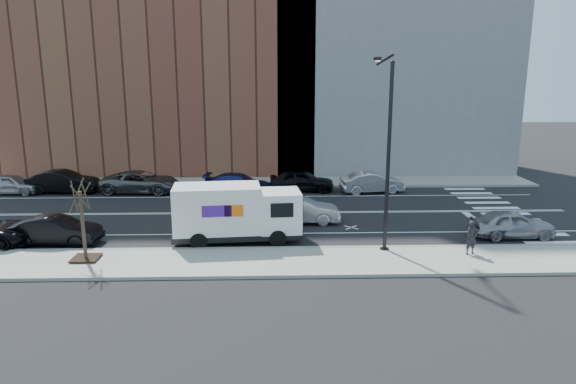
{
  "coord_description": "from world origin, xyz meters",
  "views": [
    {
      "loc": [
        1.63,
        -30.89,
        8.46
      ],
      "look_at": [
        2.52,
        -0.36,
        1.4
      ],
      "focal_mm": 32.0,
      "sensor_mm": 36.0,
      "label": 1
    }
  ],
  "objects": [
    {
      "name": "pedestrian",
      "position": [
        10.91,
        -8.23,
        0.97
      ],
      "size": [
        0.68,
        0.54,
        1.63
      ],
      "primitive_type": "imported",
      "rotation": [
        0.0,
        0.0,
        0.29
      ],
      "color": "black",
      "rests_on": "sidewalk_near"
    },
    {
      "name": "fedex_van",
      "position": [
        -0.29,
        -5.6,
        1.57
      ],
      "size": [
        6.7,
        2.78,
        2.98
      ],
      "rotation": [
        0.0,
        0.0,
        0.09
      ],
      "color": "black",
      "rests_on": "ground"
    },
    {
      "name": "streetlight",
      "position": [
        7.0,
        -6.91,
        5.08
      ],
      "size": [
        0.44,
        4.02,
        9.34
      ],
      "color": "black",
      "rests_on": "ground"
    },
    {
      "name": "driving_sedan",
      "position": [
        3.15,
        -2.24,
        0.76
      ],
      "size": [
        4.64,
        1.72,
        1.52
      ],
      "primitive_type": "imported",
      "rotation": [
        0.0,
        0.0,
        1.55
      ],
      "color": "silver",
      "rests_on": "ground"
    },
    {
      "name": "far_parked_b",
      "position": [
        -13.6,
        5.92,
        0.82
      ],
      "size": [
        5.06,
        1.98,
        1.64
      ],
      "primitive_type": "imported",
      "rotation": [
        0.0,
        0.0,
        1.52
      ],
      "color": "black",
      "rests_on": "ground"
    },
    {
      "name": "street_tree",
      "position": [
        -7.0,
        -8.4,
        1.45
      ],
      "size": [
        1.2,
        1.2,
        3.75
      ],
      "color": "black",
      "rests_on": "ground"
    },
    {
      "name": "ground",
      "position": [
        0.0,
        0.0,
        0.0
      ],
      "size": [
        120.0,
        120.0,
        0.0
      ],
      "primitive_type": "plane",
      "color": "black",
      "rests_on": "ground"
    },
    {
      "name": "near_parked_front",
      "position": [
        14.19,
        -5.31,
        0.74
      ],
      "size": [
        4.38,
        1.87,
        1.48
      ],
      "primitive_type": "imported",
      "rotation": [
        0.0,
        0.0,
        1.6
      ],
      "color": "#9B9BA0",
      "rests_on": "ground"
    },
    {
      "name": "far_parked_a",
      "position": [
        -17.22,
        5.72,
        0.72
      ],
      "size": [
        4.34,
        1.96,
        1.45
      ],
      "primitive_type": "imported",
      "rotation": [
        0.0,
        0.0,
        1.51
      ],
      "color": "#9D9CA1",
      "rests_on": "ground"
    },
    {
      "name": "far_parked_d",
      "position": [
        -0.85,
        5.36,
        0.72
      ],
      "size": [
        5.18,
        2.57,
        1.45
      ],
      "primitive_type": "imported",
      "rotation": [
        0.0,
        0.0,
        1.46
      ],
      "color": "navy",
      "rests_on": "ground"
    },
    {
      "name": "crosswalk",
      "position": [
        16.0,
        0.0,
        0.0
      ],
      "size": [
        3.0,
        14.0,
        0.01
      ],
      "primitive_type": null,
      "color": "white",
      "rests_on": "ground"
    },
    {
      "name": "bldg_brick",
      "position": [
        -8.0,
        15.6,
        11.0
      ],
      "size": [
        26.0,
        10.0,
        22.0
      ],
      "primitive_type": "cube",
      "color": "brown",
      "rests_on": "ground"
    },
    {
      "name": "curb_near",
      "position": [
        0.0,
        -7.0,
        0.08
      ],
      "size": [
        44.0,
        0.25,
        0.17
      ],
      "primitive_type": "cube",
      "color": "gray",
      "rests_on": "ground"
    },
    {
      "name": "curb_far",
      "position": [
        0.0,
        7.0,
        0.08
      ],
      "size": [
        44.0,
        0.25,
        0.17
      ],
      "primitive_type": "cube",
      "color": "gray",
      "rests_on": "ground"
    },
    {
      "name": "far_parked_e",
      "position": [
        3.7,
        5.96,
        0.8
      ],
      "size": [
        4.83,
        2.22,
        1.6
      ],
      "primitive_type": "imported",
      "rotation": [
        0.0,
        0.0,
        1.5
      ],
      "color": "black",
      "rests_on": "ground"
    },
    {
      "name": "sidewalk_near",
      "position": [
        0.0,
        -8.8,
        0.07
      ],
      "size": [
        44.0,
        3.6,
        0.15
      ],
      "primitive_type": "cube",
      "color": "gray",
      "rests_on": "ground"
    },
    {
      "name": "bldg_concrete",
      "position": [
        12.0,
        15.6,
        13.0
      ],
      "size": [
        20.0,
        10.0,
        26.0
      ],
      "primitive_type": "cube",
      "color": "slate",
      "rests_on": "ground"
    },
    {
      "name": "far_parked_f",
      "position": [
        8.8,
        5.36,
        0.75
      ],
      "size": [
        4.74,
        2.18,
        1.51
      ],
      "primitive_type": "imported",
      "rotation": [
        0.0,
        0.0,
        1.7
      ],
      "color": "silver",
      "rests_on": "ground"
    },
    {
      "name": "near_parked_rear_a",
      "position": [
        -9.37,
        -5.74,
        0.73
      ],
      "size": [
        4.48,
        1.76,
        1.45
      ],
      "primitive_type": "imported",
      "rotation": [
        0.0,
        0.0,
        1.52
      ],
      "color": "black",
      "rests_on": "ground"
    },
    {
      "name": "road_markings",
      "position": [
        0.0,
        0.0,
        0.0
      ],
      "size": [
        40.0,
        8.6,
        0.01
      ],
      "primitive_type": null,
      "color": "white",
      "rests_on": "ground"
    },
    {
      "name": "far_parked_c",
      "position": [
        -8.0,
        5.84,
        0.78
      ],
      "size": [
        5.81,
        2.98,
        1.57
      ],
      "primitive_type": "imported",
      "rotation": [
        0.0,
        0.0,
        1.5
      ],
      "color": "#515459",
      "rests_on": "ground"
    },
    {
      "name": "sidewalk_far",
      "position": [
        0.0,
        8.8,
        0.07
      ],
      "size": [
        44.0,
        3.6,
        0.15
      ],
      "primitive_type": "cube",
      "color": "gray",
      "rests_on": "ground"
    }
  ]
}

